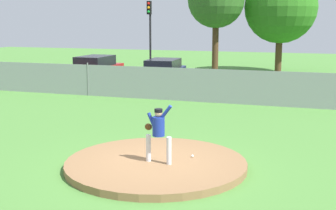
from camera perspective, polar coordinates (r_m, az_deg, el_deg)
The scene contains 12 objects.
ground_plane at distance 17.87m, azimuth 5.07°, elevation -2.02°, with size 80.00×80.00×0.00m, color #4C8438.
asphalt_strip at distance 26.08m, azimuth 9.43°, elevation 1.88°, with size 44.00×7.00×0.01m, color #2B2B2D.
pitchers_mound at distance 12.28m, azimuth -1.52°, elevation -7.40°, with size 4.85×4.85×0.19m, color olive.
pitcher_youth at distance 11.84m, azimuth -1.25°, elevation -3.11°, with size 0.78×0.32×1.57m.
baseball at distance 12.53m, azimuth 3.08°, elevation -6.41°, with size 0.07×0.07×0.07m, color white.
chainlink_fence at distance 21.57m, azimuth 7.59°, elevation 2.30°, with size 37.09×0.07×1.72m.
parked_car_navy at distance 27.17m, azimuth -0.60°, elevation 4.02°, with size 2.14×4.64×1.61m.
parked_car_red at distance 29.04m, azimuth -9.10°, elevation 4.38°, with size 1.89×4.71×1.69m.
traffic_cone_orange at distance 24.23m, azimuth 12.64°, elevation 1.72°, with size 0.40×0.40×0.55m.
traffic_light_near at distance 31.64m, azimuth -2.30°, elevation 9.91°, with size 0.28×0.46×5.17m.
tree_broad_right at distance 33.65m, azimuth 6.06°, elevation 12.98°, with size 4.10×4.10×7.42m.
tree_broad_left at distance 35.12m, azimuth 13.95°, elevation 11.81°, with size 5.31×5.31×7.49m.
Camera 1 is at (4.01, -10.97, 3.88)m, focal length 48.60 mm.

